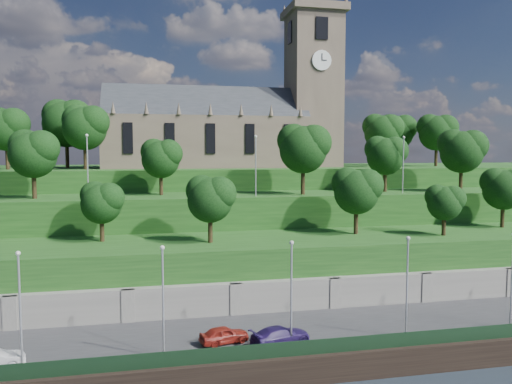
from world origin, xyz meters
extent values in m
plane|color=black|center=(0.00, 0.00, 0.00)|extent=(320.00, 320.00, 0.00)
cube|color=#2D2D30|center=(0.00, 6.00, 1.00)|extent=(160.00, 12.00, 2.00)
cube|color=black|center=(0.00, -0.05, 1.10)|extent=(160.00, 0.50, 2.20)
cube|color=black|center=(0.00, 0.60, 2.60)|extent=(160.00, 0.10, 1.20)
cube|color=slate|center=(0.00, 12.00, 2.50)|extent=(160.00, 2.00, 5.00)
cube|color=slate|center=(-25.00, 11.20, 2.50)|extent=(1.20, 0.60, 5.00)
cube|color=slate|center=(-15.00, 11.20, 2.50)|extent=(1.20, 0.60, 5.00)
cube|color=slate|center=(-5.00, 11.20, 2.50)|extent=(1.20, 0.60, 5.00)
cube|color=slate|center=(5.00, 11.20, 2.50)|extent=(1.20, 0.60, 5.00)
cube|color=slate|center=(15.00, 11.20, 2.50)|extent=(1.20, 0.60, 5.00)
cube|color=slate|center=(25.00, 11.20, 2.50)|extent=(1.20, 0.60, 5.00)
cube|color=#1A4517|center=(0.00, 18.00, 4.00)|extent=(160.00, 12.00, 8.00)
cube|color=#1A4517|center=(0.00, 29.00, 6.00)|extent=(160.00, 10.00, 12.00)
cube|color=#1A4517|center=(0.00, 50.00, 7.50)|extent=(160.00, 32.00, 15.00)
cube|color=brown|center=(-4.00, 46.00, 19.00)|extent=(32.00, 12.00, 8.00)
cube|color=#272B30|center=(-4.00, 46.00, 23.00)|extent=(32.00, 10.18, 10.18)
cone|color=brown|center=(-18.00, 40.00, 23.90)|extent=(0.70, 0.70, 1.80)
cone|color=brown|center=(-13.33, 40.00, 23.90)|extent=(0.70, 0.70, 1.80)
cone|color=brown|center=(-8.67, 40.00, 23.90)|extent=(0.70, 0.70, 1.80)
cone|color=brown|center=(-4.00, 40.00, 23.90)|extent=(0.70, 0.70, 1.80)
cone|color=brown|center=(0.67, 40.00, 23.90)|extent=(0.70, 0.70, 1.80)
cone|color=brown|center=(5.33, 40.00, 23.90)|extent=(0.70, 0.70, 1.80)
cone|color=brown|center=(10.00, 40.00, 23.90)|extent=(0.70, 0.70, 1.80)
cube|color=black|center=(-16.00, 39.92, 19.50)|extent=(1.40, 0.25, 4.50)
cube|color=black|center=(-10.00, 39.92, 19.50)|extent=(1.40, 0.25, 4.50)
cube|color=black|center=(-4.00, 39.92, 19.50)|extent=(1.40, 0.25, 4.50)
cube|color=black|center=(2.00, 39.92, 19.50)|extent=(1.40, 0.25, 4.50)
cube|color=black|center=(8.00, 39.92, 19.50)|extent=(1.40, 0.25, 4.50)
cube|color=brown|center=(14.00, 46.00, 27.50)|extent=(8.00, 8.00, 25.00)
cube|color=brown|center=(14.00, 46.00, 40.60)|extent=(9.20, 9.20, 1.20)
cone|color=brown|center=(10.00, 50.00, 41.80)|extent=(0.80, 0.80, 1.60)
cone|color=brown|center=(18.00, 50.00, 41.80)|extent=(0.80, 0.80, 1.60)
cube|color=black|center=(14.00, 41.92, 37.00)|extent=(2.00, 0.25, 3.50)
cube|color=black|center=(14.00, 50.08, 37.00)|extent=(2.00, 0.25, 3.50)
cube|color=black|center=(9.92, 46.00, 37.00)|extent=(0.25, 2.00, 3.50)
cube|color=black|center=(18.08, 46.00, 37.00)|extent=(0.25, 2.00, 3.50)
cylinder|color=white|center=(14.00, 41.88, 32.00)|extent=(3.20, 0.30, 3.20)
cylinder|color=white|center=(18.12, 46.00, 32.00)|extent=(0.30, 3.20, 3.20)
cube|color=black|center=(14.00, 41.70, 32.50)|extent=(0.12, 0.05, 1.10)
cube|color=black|center=(14.40, 41.70, 32.00)|extent=(0.80, 0.05, 0.12)
cylinder|color=black|center=(-17.99, 20.00, 9.38)|extent=(0.48, 0.48, 2.76)
sphere|color=black|center=(-17.99, 20.00, 12.05)|extent=(4.29, 4.29, 4.29)
sphere|color=black|center=(-17.13, 19.57, 12.69)|extent=(3.22, 3.22, 3.22)
sphere|color=black|center=(-18.74, 20.54, 12.91)|extent=(3.01, 3.01, 3.01)
cylinder|color=black|center=(-6.75, 17.00, 9.53)|extent=(0.50, 0.50, 3.06)
sphere|color=black|center=(-6.75, 17.00, 12.49)|extent=(4.77, 4.77, 4.77)
sphere|color=black|center=(-5.80, 16.52, 13.21)|extent=(3.57, 3.57, 3.57)
sphere|color=black|center=(-7.59, 17.60, 13.45)|extent=(3.34, 3.34, 3.34)
cylinder|color=black|center=(10.45, 19.00, 9.67)|extent=(0.51, 0.51, 3.33)
sphere|color=black|center=(10.45, 19.00, 12.89)|extent=(5.19, 5.19, 5.19)
sphere|color=black|center=(11.49, 18.48, 13.67)|extent=(3.89, 3.89, 3.89)
sphere|color=black|center=(9.54, 19.65, 13.93)|extent=(3.63, 3.63, 3.63)
cylinder|color=black|center=(19.87, 16.00, 9.25)|extent=(0.47, 0.47, 2.51)
sphere|color=black|center=(19.87, 16.00, 11.68)|extent=(3.90, 3.90, 3.90)
sphere|color=black|center=(20.65, 15.61, 12.26)|extent=(2.92, 2.92, 2.92)
sphere|color=black|center=(19.19, 16.49, 12.46)|extent=(2.73, 2.73, 2.73)
cylinder|color=black|center=(30.62, 20.00, 9.62)|extent=(0.50, 0.50, 3.23)
sphere|color=black|center=(30.62, 20.00, 12.74)|extent=(5.03, 5.03, 5.03)
sphere|color=black|center=(29.74, 20.63, 13.75)|extent=(3.52, 3.52, 3.52)
cylinder|color=black|center=(-26.32, 28.00, 13.76)|extent=(0.52, 0.52, 3.53)
sphere|color=black|center=(-26.32, 28.00, 17.17)|extent=(5.49, 5.49, 5.49)
sphere|color=black|center=(-25.22, 27.45, 18.00)|extent=(4.12, 4.12, 4.12)
sphere|color=black|center=(-27.28, 28.69, 18.27)|extent=(3.84, 3.84, 3.84)
cylinder|color=black|center=(-11.55, 30.00, 13.56)|extent=(0.50, 0.50, 3.11)
sphere|color=black|center=(-11.55, 30.00, 16.57)|extent=(4.84, 4.84, 4.84)
sphere|color=black|center=(-10.58, 29.52, 17.29)|extent=(3.63, 3.63, 3.63)
sphere|color=black|center=(-12.40, 30.61, 17.54)|extent=(3.39, 3.39, 3.39)
cylinder|color=black|center=(6.46, 27.00, 13.97)|extent=(0.54, 0.54, 3.95)
sphere|color=black|center=(6.46, 27.00, 17.79)|extent=(6.14, 6.14, 6.14)
sphere|color=black|center=(7.68, 26.39, 18.71)|extent=(4.61, 4.61, 4.61)
sphere|color=black|center=(5.38, 27.77, 19.02)|extent=(4.30, 4.30, 4.30)
cylinder|color=black|center=(18.94, 29.00, 13.66)|extent=(0.51, 0.51, 3.33)
sphere|color=black|center=(18.94, 29.00, 16.88)|extent=(5.18, 5.18, 5.18)
sphere|color=black|center=(19.97, 28.48, 17.66)|extent=(3.88, 3.88, 3.88)
sphere|color=black|center=(18.03, 29.65, 17.92)|extent=(3.63, 3.63, 3.63)
cylinder|color=black|center=(29.31, 27.00, 13.87)|extent=(0.53, 0.53, 3.74)
sphere|color=black|center=(29.31, 27.00, 17.48)|extent=(5.81, 5.81, 5.81)
sphere|color=black|center=(30.47, 26.42, 18.35)|extent=(4.36, 4.36, 4.36)
sphere|color=black|center=(28.30, 27.73, 18.64)|extent=(4.07, 4.07, 4.07)
cylinder|color=black|center=(-32.80, 42.00, 16.90)|extent=(0.53, 0.53, 3.81)
sphere|color=black|center=(-32.80, 42.00, 20.58)|extent=(5.92, 5.92, 5.92)
sphere|color=black|center=(-31.62, 41.41, 21.47)|extent=(4.44, 4.44, 4.44)
sphere|color=black|center=(-33.84, 42.74, 21.77)|extent=(4.14, 4.14, 4.14)
cylinder|color=black|center=(-25.66, 48.00, 17.32)|extent=(0.57, 0.57, 4.63)
sphere|color=black|center=(-25.66, 48.00, 21.79)|extent=(7.20, 7.20, 7.20)
sphere|color=black|center=(-24.22, 47.28, 22.87)|extent=(5.40, 5.40, 5.40)
sphere|color=black|center=(-26.93, 48.90, 23.23)|extent=(5.04, 5.04, 5.04)
cylinder|color=black|center=(-21.95, 40.00, 16.98)|extent=(0.54, 0.54, 3.96)
sphere|color=black|center=(-21.95, 40.00, 20.81)|extent=(6.17, 6.17, 6.17)
sphere|color=black|center=(-20.72, 39.38, 21.74)|extent=(4.62, 4.62, 4.62)
sphere|color=black|center=(-23.03, 40.77, 22.05)|extent=(4.32, 4.32, 4.32)
cylinder|color=black|center=(24.71, 42.00, 16.90)|extent=(0.53, 0.53, 3.79)
sphere|color=black|center=(24.71, 42.00, 20.57)|extent=(5.90, 5.90, 5.90)
sphere|color=black|center=(25.89, 41.41, 21.45)|extent=(4.43, 4.43, 4.43)
sphere|color=black|center=(23.67, 42.74, 21.75)|extent=(4.13, 4.13, 4.13)
cylinder|color=black|center=(31.36, 50.00, 17.03)|extent=(0.54, 0.54, 4.06)
sphere|color=black|center=(31.36, 50.00, 20.95)|extent=(6.31, 6.31, 6.31)
sphere|color=black|center=(32.62, 49.37, 21.90)|extent=(4.73, 4.73, 4.73)
sphere|color=black|center=(30.25, 50.79, 22.21)|extent=(4.42, 4.42, 4.42)
cylinder|color=black|center=(35.87, 44.00, 16.95)|extent=(0.53, 0.53, 3.91)
sphere|color=black|center=(35.87, 44.00, 20.73)|extent=(6.08, 6.08, 6.08)
sphere|color=black|center=(37.08, 43.39, 21.64)|extent=(4.56, 4.56, 4.56)
sphere|color=black|center=(34.81, 44.76, 21.94)|extent=(4.25, 4.25, 4.25)
cylinder|color=#B2B2B7|center=(-22.00, 2.50, 6.15)|extent=(0.16, 0.16, 8.30)
sphere|color=silver|center=(-22.00, 2.50, 10.42)|extent=(0.36, 0.36, 0.36)
cylinder|color=#B2B2B7|center=(-12.00, 2.50, 6.15)|extent=(0.16, 0.16, 8.30)
sphere|color=silver|center=(-12.00, 2.50, 10.42)|extent=(0.36, 0.36, 0.36)
cylinder|color=#B2B2B7|center=(-2.00, 2.50, 6.15)|extent=(0.16, 0.16, 8.30)
sphere|color=silver|center=(-2.00, 2.50, 10.42)|extent=(0.36, 0.36, 0.36)
cylinder|color=#B2B2B7|center=(8.00, 2.50, 6.15)|extent=(0.16, 0.16, 8.30)
sphere|color=silver|center=(8.00, 2.50, 10.42)|extent=(0.36, 0.36, 0.36)
cylinder|color=#B2B2B7|center=(18.00, 2.50, 6.15)|extent=(0.16, 0.16, 8.30)
cylinder|color=#B2B2B7|center=(-20.00, 26.00, 15.65)|extent=(0.16, 0.16, 7.30)
sphere|color=silver|center=(-20.00, 26.00, 19.42)|extent=(0.36, 0.36, 0.36)
cylinder|color=#B2B2B7|center=(0.00, 26.00, 15.65)|extent=(0.16, 0.16, 7.30)
sphere|color=silver|center=(0.00, 26.00, 19.42)|extent=(0.36, 0.36, 0.36)
cylinder|color=#B2B2B7|center=(20.00, 26.00, 15.65)|extent=(0.16, 0.16, 7.30)
sphere|color=silver|center=(20.00, 26.00, 19.42)|extent=(0.36, 0.36, 0.36)
imported|color=maroon|center=(-7.12, 4.40, 2.69)|extent=(4.31, 2.53, 1.37)
imported|color=#26164F|center=(-2.69, 3.14, 2.74)|extent=(5.47, 3.50, 1.48)
camera|label=1|loc=(-12.64, -34.81, 17.60)|focal=35.00mm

